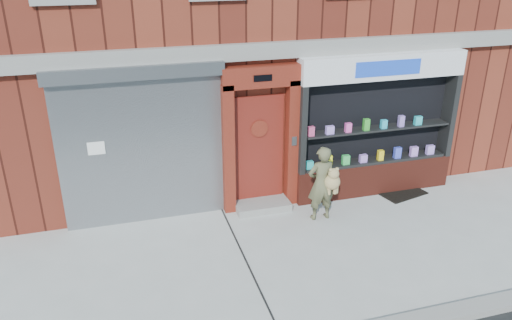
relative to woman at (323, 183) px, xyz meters
name	(u,v)px	position (x,y,z in m)	size (l,w,h in m)	color
ground	(331,248)	(-0.24, -1.02, -0.76)	(80.00, 80.00, 0.00)	#9E9E99
shutter_bay	(141,137)	(-3.24, 0.90, 0.96)	(3.10, 0.30, 3.04)	gray
red_door_bay	(260,139)	(-0.99, 0.84, 0.70)	(1.52, 0.58, 2.90)	#5D1910
pharmacy_bay	(376,132)	(1.50, 0.79, 0.61)	(3.50, 0.41, 3.00)	maroon
woman	(323,183)	(0.00, 0.00, 0.00)	(0.62, 0.42, 1.50)	brown
doormat	(401,192)	(2.10, 0.53, -0.75)	(0.97, 0.68, 0.02)	black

